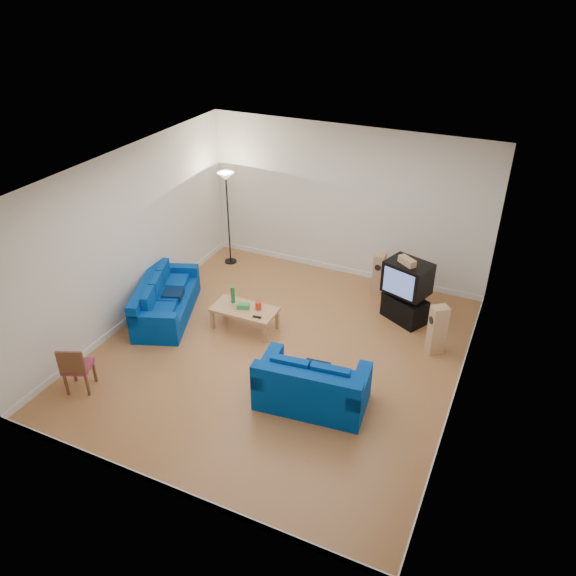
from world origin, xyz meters
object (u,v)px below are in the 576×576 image
at_px(coffee_table, 244,311).
at_px(television, 407,278).
at_px(sofa_three_seat, 164,302).
at_px(tv_stand, 404,308).
at_px(sofa_loveseat, 311,389).

bearing_deg(coffee_table, television, 30.71).
distance_m(sofa_three_seat, tv_stand, 4.56).
xyz_separation_m(tv_stand, television, (-0.01, 0.01, 0.65)).
distance_m(coffee_table, television, 3.04).
xyz_separation_m(sofa_three_seat, television, (4.19, 1.78, 0.61)).
xyz_separation_m(sofa_loveseat, coffee_table, (-1.91, 1.40, 0.06)).
relative_size(coffee_table, tv_stand, 1.48).
xyz_separation_m(coffee_table, tv_stand, (2.59, 1.52, -0.13)).
relative_size(sofa_loveseat, television, 1.88).
bearing_deg(sofa_loveseat, television, 70.84).
bearing_deg(tv_stand, coffee_table, -121.03).
bearing_deg(television, tv_stand, -12.93).
height_order(sofa_three_seat, tv_stand, sofa_three_seat).
xyz_separation_m(sofa_three_seat, sofa_loveseat, (3.52, -1.15, 0.03)).
relative_size(sofa_three_seat, tv_stand, 2.69).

